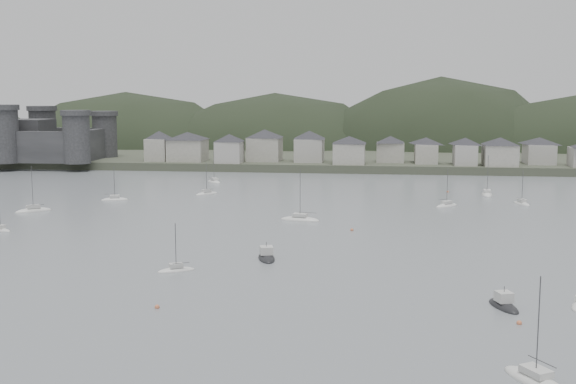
# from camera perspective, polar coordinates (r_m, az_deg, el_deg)

# --- Properties ---
(ground) EXTENTS (900.00, 900.00, 0.00)m
(ground) POSITION_cam_1_polar(r_m,az_deg,el_deg) (99.14, -5.63, -9.30)
(ground) COLOR slate
(ground) RESTS_ON ground
(far_shore_land) EXTENTS (900.00, 250.00, 3.00)m
(far_shore_land) POSITION_cam_1_polar(r_m,az_deg,el_deg) (388.87, 4.16, 3.70)
(far_shore_land) COLOR #383D2D
(far_shore_land) RESTS_ON ground
(forested_ridge) EXTENTS (851.55, 103.94, 102.57)m
(forested_ridge) POSITION_cam_1_polar(r_m,az_deg,el_deg) (364.32, 4.68, 1.40)
(forested_ridge) COLOR black
(forested_ridge) RESTS_ON ground
(castle) EXTENTS (66.00, 43.00, 20.00)m
(castle) POSITION_cam_1_polar(r_m,az_deg,el_deg) (307.26, -20.15, 3.93)
(castle) COLOR #2C2D2F
(castle) RESTS_ON far_shore_land
(waterfront_town) EXTENTS (451.48, 28.46, 12.92)m
(waterfront_town) POSITION_cam_1_polar(r_m,az_deg,el_deg) (277.90, 13.35, 3.37)
(waterfront_town) COLOR #99978C
(waterfront_town) RESTS_ON far_shore_land
(moored_fleet) EXTENTS (263.39, 166.89, 13.26)m
(moored_fleet) POSITION_cam_1_polar(r_m,az_deg,el_deg) (154.90, -5.50, -3.00)
(moored_fleet) COLOR silver
(moored_fleet) RESTS_ON ground
(motor_launch_near) EXTENTS (4.69, 7.58, 3.72)m
(motor_launch_near) POSITION_cam_1_polar(r_m,az_deg,el_deg) (104.18, 16.71, -8.58)
(motor_launch_near) COLOR black
(motor_launch_near) RESTS_ON ground
(motor_launch_far) EXTENTS (4.85, 8.42, 3.90)m
(motor_launch_far) POSITION_cam_1_polar(r_m,az_deg,el_deg) (128.14, -1.71, -5.19)
(motor_launch_far) COLOR black
(motor_launch_far) RESTS_ON ground
(mooring_buoys) EXTENTS (167.87, 125.59, 0.70)m
(mooring_buoys) POSITION_cam_1_polar(r_m,az_deg,el_deg) (147.87, 0.63, -3.49)
(mooring_buoys) COLOR #CD6D44
(mooring_buoys) RESTS_ON ground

